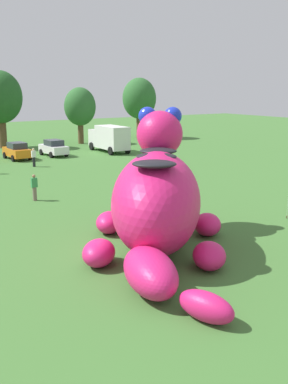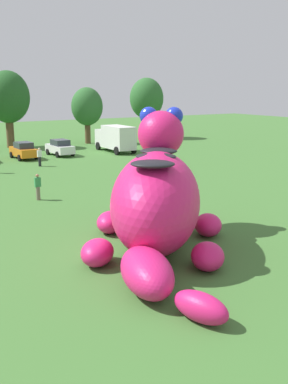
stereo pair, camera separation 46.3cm
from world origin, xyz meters
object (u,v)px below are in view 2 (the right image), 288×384
(giant_inflatable_creature, at_px, (156,200))
(box_truck, at_px, (115,138))
(car_orange, at_px, (23,150))
(spectator_wandering, at_px, (38,187))
(car_white, at_px, (60,148))
(spectator_mid_field, at_px, (40,157))

(giant_inflatable_creature, height_order, box_truck, giant_inflatable_creature)
(car_orange, xyz_separation_m, spectator_wandering, (-4.41, -17.66, -0.01))
(car_white, xyz_separation_m, spectator_mid_field, (-4.10, -5.48, -0.01))
(car_orange, distance_m, car_white, 4.02)
(box_truck, relative_size, spectator_mid_field, 3.76)
(car_orange, relative_size, spectator_wandering, 2.43)
(car_white, bearing_deg, spectator_mid_field, -126.84)
(giant_inflatable_creature, bearing_deg, car_white, 76.88)
(car_white, bearing_deg, spectator_wandering, -115.23)
(giant_inflatable_creature, bearing_deg, spectator_wandering, 97.59)
(box_truck, height_order, spectator_mid_field, box_truck)
(giant_inflatable_creature, distance_m, box_truck, 31.90)
(box_truck, distance_m, spectator_mid_field, 11.67)
(giant_inflatable_creature, xyz_separation_m, car_white, (6.88, 29.51, -1.40))
(car_white, bearing_deg, car_orange, -176.75)
(giant_inflatable_creature, xyz_separation_m, car_orange, (2.86, 29.28, -1.40))
(car_white, height_order, spectator_mid_field, car_white)
(giant_inflatable_creature, distance_m, car_white, 30.33)
(car_orange, distance_m, box_truck, 10.48)
(giant_inflatable_creature, height_order, car_orange, giant_inflatable_creature)
(car_orange, relative_size, spectator_mid_field, 2.43)
(spectator_mid_field, bearing_deg, giant_inflatable_creature, -96.58)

